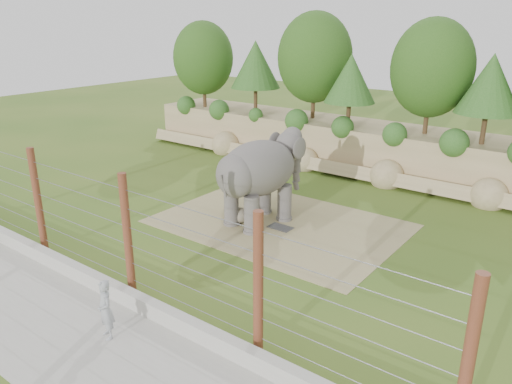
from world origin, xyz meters
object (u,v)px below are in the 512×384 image
Objects in this scene: barrier_fence at (127,236)px; zookeeper at (105,310)px; elephant at (258,181)px.

barrier_fence is 11.86× the size of zookeeper.
elephant is 2.69× the size of zookeeper.
barrier_fence is at bearing 142.99° from zookeeper.
elephant is at bearing 92.62° from barrier_fence.
elephant is 0.23× the size of barrier_fence.
elephant is at bearing 119.12° from zookeeper.
elephant reaches higher than zookeeper.
barrier_fence reaches higher than zookeeper.
barrier_fence is at bearing -79.18° from elephant.
barrier_fence is (0.32, -7.08, 0.14)m from elephant.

